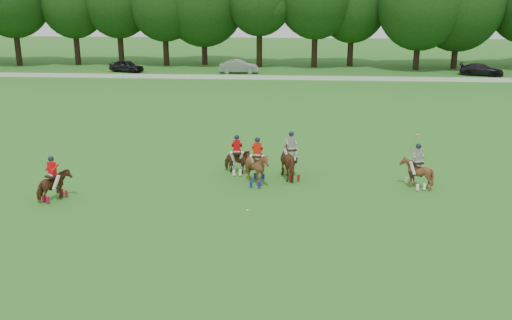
# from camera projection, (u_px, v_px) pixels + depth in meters

# --- Properties ---
(ground) EXTENTS (180.00, 180.00, 0.00)m
(ground) POSITION_uv_depth(u_px,v_px,m) (186.00, 220.00, 23.82)
(ground) COLOR #2C7521
(ground) RESTS_ON ground
(boundary_rail) EXTENTS (120.00, 0.10, 0.44)m
(boundary_rail) POSITION_uv_depth(u_px,v_px,m) (253.00, 77.00, 60.02)
(boundary_rail) COLOR white
(boundary_rail) RESTS_ON ground
(car_left) EXTENTS (4.29, 2.71, 1.36)m
(car_left) POSITION_uv_depth(u_px,v_px,m) (126.00, 66.00, 65.19)
(car_left) COLOR black
(car_left) RESTS_ON ground
(car_mid) EXTENTS (4.52, 1.83, 1.46)m
(car_mid) POSITION_uv_depth(u_px,v_px,m) (239.00, 67.00, 64.31)
(car_mid) COLOR #98979C
(car_mid) RESTS_ON ground
(car_right) EXTENTS (4.92, 3.21, 1.33)m
(car_right) POSITION_uv_depth(u_px,v_px,m) (482.00, 70.00, 62.51)
(car_right) COLOR black
(car_right) RESTS_ON ground
(polo_red_a) EXTENTS (1.46, 1.75, 2.09)m
(polo_red_a) POSITION_uv_depth(u_px,v_px,m) (54.00, 185.00, 25.80)
(polo_red_a) COLOR #4D2314
(polo_red_a) RESTS_ON ground
(polo_red_b) EXTENTS (1.44, 1.27, 2.08)m
(polo_red_b) POSITION_uv_depth(u_px,v_px,m) (237.00, 160.00, 29.49)
(polo_red_b) COLOR #4D2314
(polo_red_b) RESTS_ON ground
(polo_red_c) EXTENTS (1.50, 1.66, 2.39)m
(polo_red_c) POSITION_uv_depth(u_px,v_px,m) (257.00, 167.00, 27.87)
(polo_red_c) COLOR #4D2314
(polo_red_c) RESTS_ON ground
(polo_stripe_a) EXTENTS (1.56, 2.26, 2.44)m
(polo_stripe_a) POSITION_uv_depth(u_px,v_px,m) (291.00, 161.00, 28.78)
(polo_stripe_a) COLOR #4D2314
(polo_stripe_a) RESTS_ON ground
(polo_stripe_b) EXTENTS (1.54, 1.64, 2.75)m
(polo_stripe_b) POSITION_uv_depth(u_px,v_px,m) (416.00, 172.00, 27.41)
(polo_stripe_b) COLOR #4D2314
(polo_stripe_b) RESTS_ON ground
(polo_ball) EXTENTS (0.09, 0.09, 0.09)m
(polo_ball) POSITION_uv_depth(u_px,v_px,m) (247.00, 210.00, 24.70)
(polo_ball) COLOR white
(polo_ball) RESTS_ON ground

